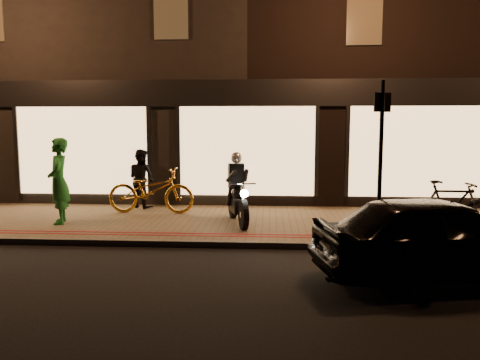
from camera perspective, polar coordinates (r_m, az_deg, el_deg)
name	(u,v)px	position (r m, az deg, el deg)	size (l,w,h in m)	color
ground	(236,248)	(8.88, -0.45, -8.33)	(90.00, 90.00, 0.00)	black
sidewalk	(243,223)	(10.81, 0.32, -5.28)	(50.00, 4.00, 0.12)	brown
kerb_stone	(237,245)	(8.92, -0.43, -7.88)	(50.00, 0.14, 0.12)	#59544C
red_kerb_lines	(238,235)	(9.39, -0.21, -6.74)	(50.00, 0.26, 0.01)	maroon
building_row	(254,72)	(17.66, 1.70, 13.02)	(48.00, 10.11, 8.50)	black
motorcycle	(238,196)	(10.45, -0.30, -1.94)	(0.72, 1.91, 1.59)	black
sign_post	(381,153)	(9.06, 16.78, 3.20)	(0.34, 0.16, 3.00)	black
bicycle_gold	(151,190)	(11.84, -10.80, -1.26)	(0.75, 2.16, 1.13)	orange
bicycle_dark	(450,208)	(10.10, 24.18, -3.17)	(0.52, 1.85, 1.11)	black
person_green	(59,181)	(11.11, -21.23, -0.11)	(0.70, 0.46, 1.91)	#1D7029
person_dark	(141,178)	(12.66, -11.93, 0.18)	(0.76, 0.59, 1.55)	black
parked_car	(438,237)	(7.68, 23.04, -6.37)	(1.51, 3.76, 1.28)	black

